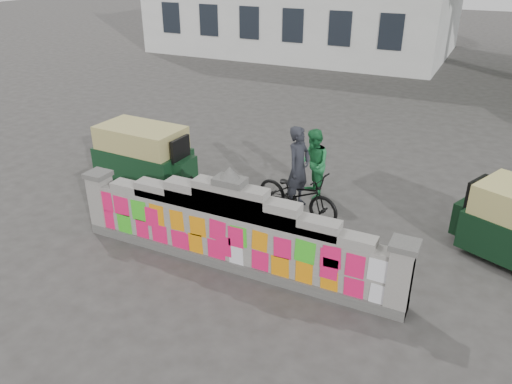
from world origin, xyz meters
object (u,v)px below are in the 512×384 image
(pedestrian, at_px, (313,164))
(rickshaw_left, at_px, (145,154))
(cyclist_rider, at_px, (298,178))
(cyclist_bike, at_px, (297,194))

(pedestrian, relative_size, rickshaw_left, 0.62)
(cyclist_rider, distance_m, rickshaw_left, 4.08)
(cyclist_rider, distance_m, pedestrian, 1.09)
(pedestrian, height_order, rickshaw_left, pedestrian)
(cyclist_bike, bearing_deg, rickshaw_left, 102.12)
(cyclist_bike, relative_size, cyclist_rider, 1.12)
(cyclist_bike, height_order, rickshaw_left, rickshaw_left)
(cyclist_bike, bearing_deg, cyclist_rider, -77.81)
(cyclist_rider, relative_size, rickshaw_left, 0.68)
(cyclist_bike, distance_m, cyclist_rider, 0.37)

